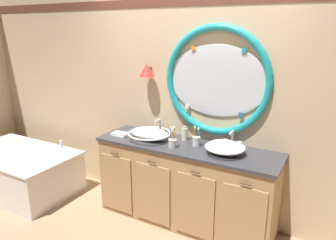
{
  "coord_description": "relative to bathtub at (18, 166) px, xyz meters",
  "views": [
    {
      "loc": [
        1.45,
        -2.51,
        2.06
      ],
      "look_at": [
        -0.09,
        0.25,
        1.14
      ],
      "focal_mm": 33.84,
      "sensor_mm": 36.0,
      "label": 1
    }
  ],
  "objects": [
    {
      "name": "toothbrush_holder_left",
      "position": [
        2.13,
        0.3,
        0.62
      ],
      "size": [
        0.09,
        0.09,
        0.22
      ],
      "color": "white",
      "rests_on": "vanity_counter"
    },
    {
      "name": "ground_plane",
      "position": [
        2.12,
        0.15,
        -0.32
      ],
      "size": [
        14.0,
        14.0,
        0.0
      ],
      "primitive_type": "plane",
      "color": "tan"
    },
    {
      "name": "bathtub",
      "position": [
        0.0,
        0.0,
        0.0
      ],
      "size": [
        1.55,
        0.9,
        0.64
      ],
      "color": "white",
      "rests_on": "ground_plane"
    },
    {
      "name": "faucet_set_left",
      "position": [
        1.8,
        0.61,
        0.63
      ],
      "size": [
        0.21,
        0.12,
        0.18
      ],
      "color": "silver",
      "rests_on": "vanity_counter"
    },
    {
      "name": "vanity_counter",
      "position": [
        2.23,
        0.42,
        0.12
      ],
      "size": [
        1.95,
        0.59,
        0.89
      ],
      "color": "tan",
      "rests_on": "ground_plane"
    },
    {
      "name": "back_wall_assembly",
      "position": [
        2.14,
        0.73,
        1.0
      ],
      "size": [
        6.4,
        0.26,
        2.6
      ],
      "color": "#D6B78E",
      "rests_on": "ground_plane"
    },
    {
      "name": "soap_dispenser",
      "position": [
        2.15,
        0.55,
        0.64
      ],
      "size": [
        0.07,
        0.07,
        0.17
      ],
      "color": "#EFE5C6",
      "rests_on": "vanity_counter"
    },
    {
      "name": "faucet_set_right",
      "position": [
        2.66,
        0.61,
        0.63
      ],
      "size": [
        0.21,
        0.13,
        0.18
      ],
      "color": "silver",
      "rests_on": "vanity_counter"
    },
    {
      "name": "sink_basin_left",
      "position": [
        1.8,
        0.4,
        0.63
      ],
      "size": [
        0.47,
        0.47,
        0.13
      ],
      "color": "white",
      "rests_on": "vanity_counter"
    },
    {
      "name": "folded_hand_towel",
      "position": [
        1.44,
        0.33,
        0.58
      ],
      "size": [
        0.19,
        0.13,
        0.03
      ],
      "color": "white",
      "rests_on": "vanity_counter"
    },
    {
      "name": "toothbrush_holder_right",
      "position": [
        2.32,
        0.46,
        0.62
      ],
      "size": [
        0.08,
        0.08,
        0.2
      ],
      "color": "white",
      "rests_on": "vanity_counter"
    },
    {
      "name": "sink_basin_right",
      "position": [
        2.66,
        0.4,
        0.63
      ],
      "size": [
        0.39,
        0.39,
        0.13
      ],
      "color": "white",
      "rests_on": "vanity_counter"
    }
  ]
}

